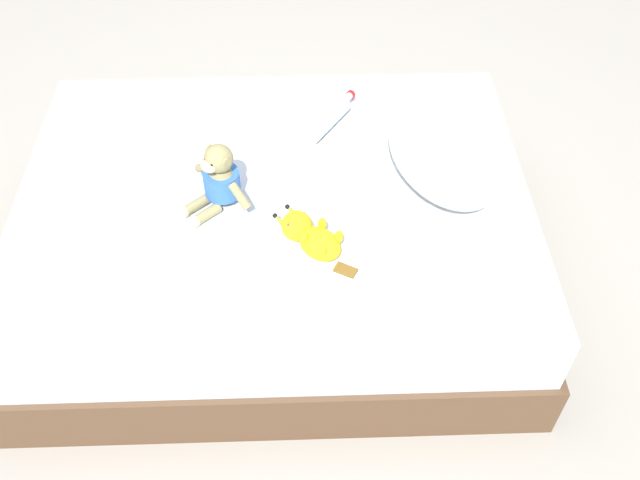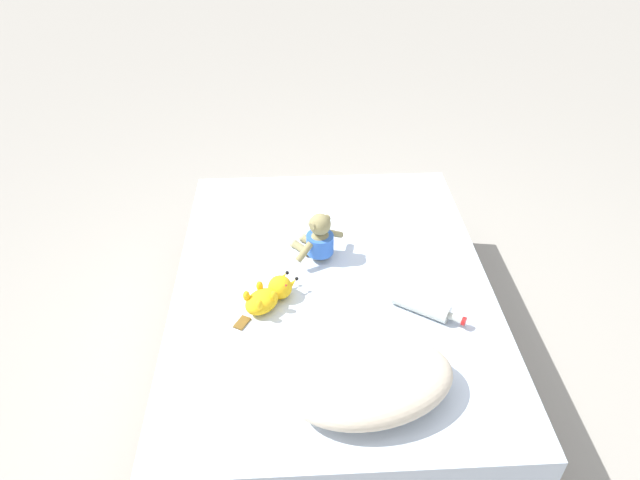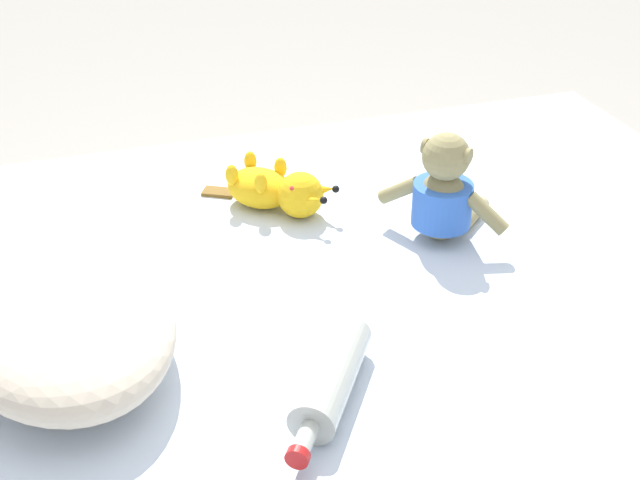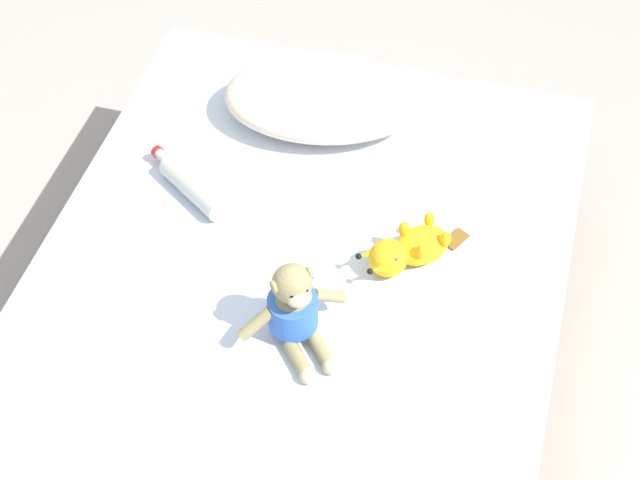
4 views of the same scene
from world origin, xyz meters
TOP-DOWN VIEW (x-y plane):
  - ground_plane at (0.00, 0.00)m, footprint 16.00×16.00m
  - bed at (0.00, 0.00)m, footprint 1.39×1.82m
  - pillow at (-0.09, 0.60)m, footprint 0.64×0.48m
  - plush_monkey at (0.05, -0.18)m, footprint 0.26×0.26m
  - plush_yellow_creature at (0.26, 0.12)m, footprint 0.27×0.27m
  - glass_bottle at (-0.35, 0.20)m, footprint 0.28×0.21m

SIDE VIEW (x-z plane):
  - ground_plane at x=0.00m, z-range 0.00..0.00m
  - bed at x=0.00m, z-range 0.00..0.48m
  - glass_bottle at x=-0.35m, z-range 0.48..0.55m
  - plush_yellow_creature at x=0.26m, z-range 0.48..0.58m
  - pillow at x=-0.09m, z-range 0.48..0.63m
  - plush_monkey at x=0.05m, z-range 0.46..0.69m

